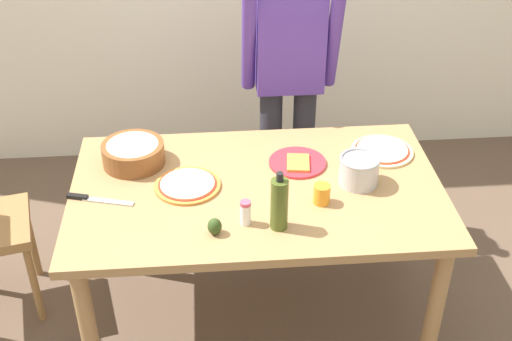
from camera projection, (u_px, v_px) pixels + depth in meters
name	position (u px, v px, depth m)	size (l,w,h in m)	color
ground	(257.00, 313.00, 3.29)	(8.00, 8.00, 0.00)	brown
dining_table	(257.00, 204.00, 2.92)	(1.60, 0.96, 0.76)	#A37A4C
person_cook	(289.00, 72.00, 3.41)	(0.49, 0.25, 1.62)	#2D2D38
pizza_raw_on_board	(382.00, 151.00, 3.09)	(0.29, 0.29, 0.02)	beige
pizza_cooked_on_tray	(188.00, 185.00, 2.86)	(0.28, 0.28, 0.02)	#C67A33
plate_with_slice	(298.00, 163.00, 3.01)	(0.26, 0.26, 0.02)	red
popcorn_bowl	(133.00, 152.00, 2.99)	(0.28, 0.28, 0.11)	brown
olive_oil_bottle	(279.00, 204.00, 2.57)	(0.07, 0.07, 0.26)	#47561E
steel_pot	(359.00, 170.00, 2.85)	(0.17, 0.17, 0.13)	#B7B7BC
cup_orange	(322.00, 194.00, 2.75)	(0.07, 0.07, 0.09)	orange
salt_shaker	(246.00, 213.00, 2.62)	(0.04, 0.04, 0.11)	white
chef_knife	(92.00, 199.00, 2.78)	(0.29, 0.10, 0.02)	silver
avocado	(215.00, 226.00, 2.58)	(0.06, 0.06, 0.07)	#2D4219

